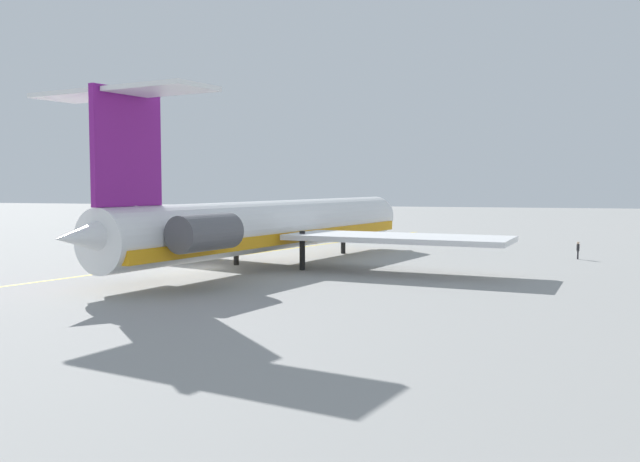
% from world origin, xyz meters
% --- Properties ---
extents(ground, '(325.59, 325.59, 0.00)m').
position_xyz_m(ground, '(0.00, 0.00, 0.00)').
color(ground, gray).
extents(main_jetliner, '(46.09, 41.23, 13.61)m').
position_xyz_m(main_jetliner, '(-1.51, 5.30, 3.71)').
color(main_jetliner, white).
rests_on(main_jetliner, ground).
extents(ground_crew_near_nose, '(0.26, 0.39, 1.65)m').
position_xyz_m(ground_crew_near_nose, '(-29.58, -12.79, 1.05)').
color(ground_crew_near_nose, black).
rests_on(ground_crew_near_nose, ground).
extents(ground_crew_near_tail, '(0.41, 0.28, 1.73)m').
position_xyz_m(ground_crew_near_tail, '(-15.60, 32.14, 1.10)').
color(ground_crew_near_tail, black).
rests_on(ground_crew_near_tail, ground).
extents(safety_cone_nose, '(0.40, 0.40, 0.55)m').
position_xyz_m(safety_cone_nose, '(-29.42, -4.54, 0.28)').
color(safety_cone_nose, '#EA590F').
rests_on(safety_cone_nose, ground).
extents(safety_cone_tail, '(0.40, 0.40, 0.55)m').
position_xyz_m(safety_cone_tail, '(-30.42, -1.42, 0.28)').
color(safety_cone_tail, '#EA590F').
rests_on(safety_cone_tail, ground).
extents(taxiway_centreline, '(93.19, 31.56, 0.01)m').
position_xyz_m(taxiway_centreline, '(-2.78, -3.51, 0.00)').
color(taxiway_centreline, gold).
rests_on(taxiway_centreline, ground).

